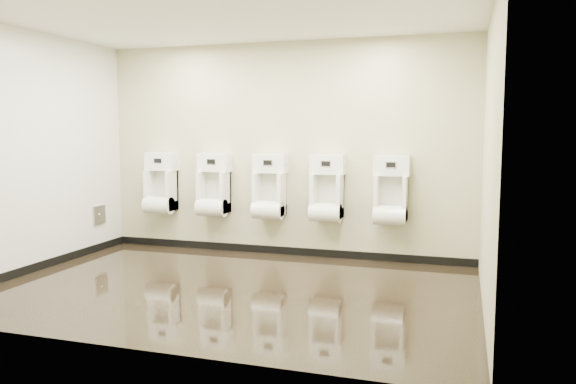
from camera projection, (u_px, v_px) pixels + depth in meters
name	position (u px, v px, depth m)	size (l,w,h in m)	color
ground	(231.00, 288.00, 5.89)	(5.00, 3.50, 0.00)	black
ceiling	(228.00, 15.00, 5.59)	(5.00, 3.50, 0.00)	silver
back_wall	(283.00, 150.00, 7.40)	(5.00, 0.02, 2.80)	#BDBA97
front_wall	(134.00, 165.00, 4.08)	(5.00, 0.02, 2.80)	#BDBA97
left_wall	(31.00, 152.00, 6.48)	(0.02, 3.50, 2.80)	#BDBA97
right_wall	(489.00, 159.00, 4.99)	(0.02, 3.50, 2.80)	#BDBA97
tile_overlay_left	(31.00, 152.00, 6.48)	(0.01, 3.50, 2.80)	white
skirting_back	(283.00, 250.00, 7.53)	(5.00, 0.02, 0.10)	black
skirting_left	(37.00, 267.00, 6.62)	(0.02, 3.50, 0.10)	black
access_panel	(99.00, 215.00, 7.71)	(0.04, 0.25, 0.25)	#9E9EA3
urinal_0	(161.00, 188.00, 7.84)	(0.45, 0.34, 0.84)	white
urinal_1	(213.00, 189.00, 7.59)	(0.45, 0.34, 0.84)	white
urinal_2	(269.00, 191.00, 7.35)	(0.45, 0.34, 0.84)	white
urinal_3	(327.00, 193.00, 7.12)	(0.45, 0.34, 0.84)	white
urinal_4	(391.00, 195.00, 6.88)	(0.45, 0.34, 0.84)	white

